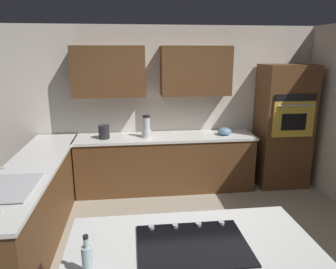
% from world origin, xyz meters
% --- Properties ---
extents(ground_plane, '(14.00, 14.00, 0.00)m').
position_xyz_m(ground_plane, '(0.00, 0.00, 0.00)').
color(ground_plane, '#9E937F').
extents(wall_back, '(6.00, 0.44, 2.60)m').
position_xyz_m(wall_back, '(0.07, -2.04, 1.46)').
color(wall_back, silver).
rests_on(wall_back, ground).
extents(lower_cabinets_back, '(2.80, 0.60, 0.86)m').
position_xyz_m(lower_cabinets_back, '(0.10, -1.72, 0.43)').
color(lower_cabinets_back, brown).
rests_on(lower_cabinets_back, ground).
extents(countertop_back, '(2.84, 0.64, 0.04)m').
position_xyz_m(countertop_back, '(0.10, -1.72, 0.88)').
color(countertop_back, silver).
rests_on(countertop_back, lower_cabinets_back).
extents(lower_cabinets_side, '(0.60, 2.90, 0.86)m').
position_xyz_m(lower_cabinets_side, '(1.82, -0.55, 0.43)').
color(lower_cabinets_side, brown).
rests_on(lower_cabinets_side, ground).
extents(countertop_side, '(0.64, 2.94, 0.04)m').
position_xyz_m(countertop_side, '(1.82, -0.55, 0.88)').
color(countertop_side, silver).
rests_on(countertop_side, lower_cabinets_side).
extents(island_top, '(1.74, 0.95, 0.04)m').
position_xyz_m(island_top, '(0.24, 1.22, 0.88)').
color(island_top, silver).
rests_on(island_top, island_base).
extents(wall_oven, '(0.80, 0.66, 2.00)m').
position_xyz_m(wall_oven, '(-1.85, -1.72, 1.00)').
color(wall_oven, brown).
rests_on(wall_oven, ground).
extents(sink_unit, '(0.46, 0.70, 0.23)m').
position_xyz_m(sink_unit, '(1.83, 0.10, 0.92)').
color(sink_unit, '#515456').
rests_on(sink_unit, countertop_side).
extents(cooktop, '(0.76, 0.56, 0.03)m').
position_xyz_m(cooktop, '(0.24, 1.21, 0.91)').
color(cooktop, black).
rests_on(cooktop, island_top).
extents(blender, '(0.15, 0.15, 0.34)m').
position_xyz_m(blender, '(0.40, -1.67, 1.05)').
color(blender, silver).
rests_on(blender, countertop_back).
extents(mixing_bowl, '(0.22, 0.22, 0.12)m').
position_xyz_m(mixing_bowl, '(-0.85, -1.67, 0.96)').
color(mixing_bowl, '#668CB2').
rests_on(mixing_bowl, countertop_back).
extents(kettle, '(0.17, 0.17, 0.21)m').
position_xyz_m(kettle, '(1.05, -1.67, 1.00)').
color(kettle, '#262628').
rests_on(kettle, countertop_back).
extents(oil_bottle, '(0.06, 0.06, 0.27)m').
position_xyz_m(oil_bottle, '(0.91, 1.44, 1.01)').
color(oil_bottle, silver).
rests_on(oil_bottle, island_top).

